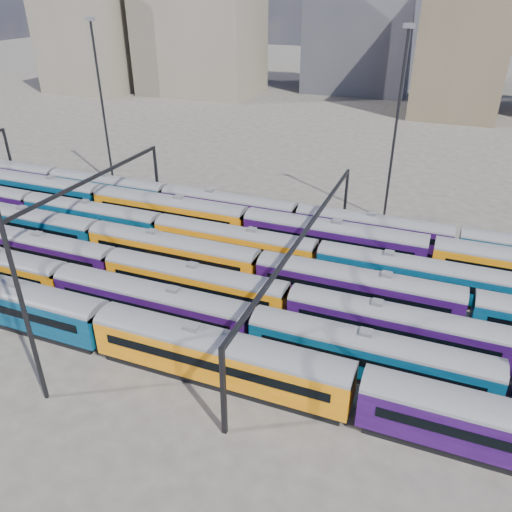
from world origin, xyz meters
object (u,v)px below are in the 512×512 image
(rake_0, at_px, (357,388))
(rake_1, at_px, (63,279))
(rake_2, at_px, (39,247))
(mast_2, at_px, (6,244))

(rake_0, relative_size, rake_1, 1.08)
(rake_2, relative_size, mast_2, 3.98)
(rake_0, bearing_deg, mast_2, -163.54)
(rake_1, distance_m, mast_2, 18.27)
(rake_2, bearing_deg, rake_0, -14.23)
(rake_0, relative_size, rake_2, 1.34)
(rake_1, height_order, rake_2, rake_1)
(rake_2, bearing_deg, rake_1, -32.78)
(mast_2, bearing_deg, rake_2, 132.77)
(rake_0, xyz_separation_m, rake_2, (-39.42, 10.00, -0.31))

